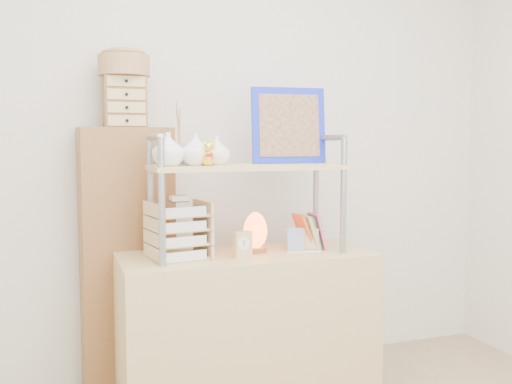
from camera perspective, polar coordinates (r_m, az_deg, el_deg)
room_shell at (r=1.97m, az=6.93°, el=17.14°), size 3.42×3.41×2.61m
desk at (r=2.82m, az=-0.88°, el=-13.65°), size 1.20×0.50×0.75m
cabinet at (r=2.98m, az=-12.73°, el=-6.77°), size 0.46×0.26×1.35m
hutch at (r=2.67m, az=-2.08°, el=3.14°), size 0.90×0.34×0.80m
letter_tray at (r=2.61m, az=-7.72°, el=-4.13°), size 0.27×0.26×0.29m
salt_lamp at (r=2.75m, az=-0.08°, el=-3.99°), size 0.13×0.12×0.19m
desk_clock at (r=2.62m, az=-1.35°, el=-5.27°), size 0.09×0.05×0.12m
postcard_stand at (r=2.77m, az=4.75°, el=-5.29°), size 0.17×0.09×0.12m
drawer_chest at (r=2.91m, az=-12.99°, el=8.77°), size 0.20×0.16×0.25m
woven_basket at (r=2.93m, az=-13.07°, el=12.19°), size 0.25×0.25×0.10m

